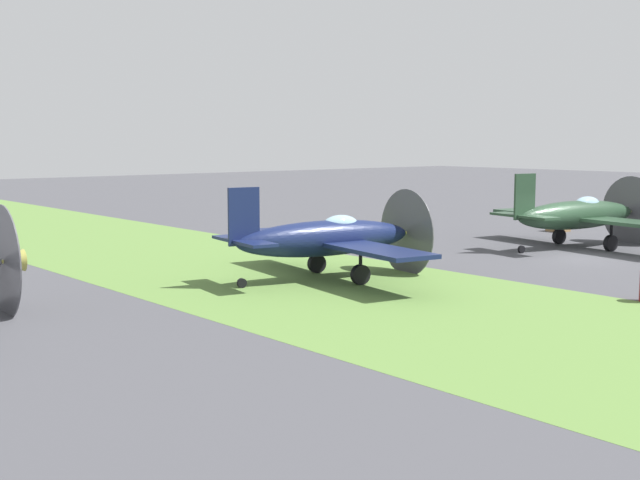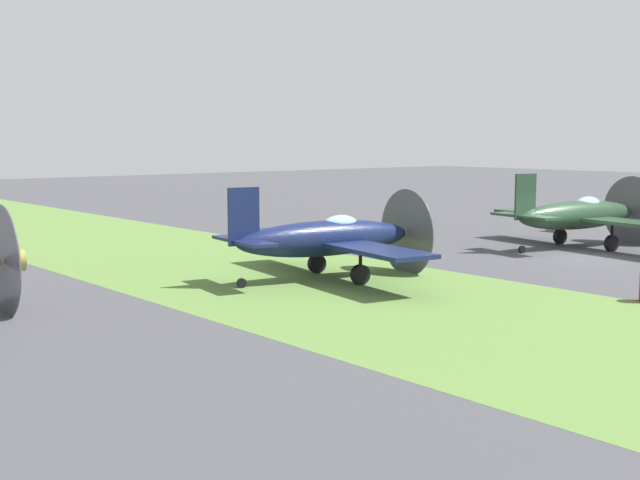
{
  "view_description": "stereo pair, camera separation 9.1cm",
  "coord_description": "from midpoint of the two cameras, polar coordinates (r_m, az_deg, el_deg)",
  "views": [
    {
      "loc": [
        19.14,
        -29.31,
        4.72
      ],
      "look_at": [
        -2.6,
        -11.29,
        1.31
      ],
      "focal_mm": 47.39,
      "sensor_mm": 36.0,
      "label": 1
    },
    {
      "loc": [
        19.2,
        -29.24,
        4.72
      ],
      "look_at": [
        -2.6,
        -11.29,
        1.31
      ],
      "focal_mm": 47.39,
      "sensor_mm": 36.0,
      "label": 2
    }
  ],
  "objects": [
    {
      "name": "airplane_wingman",
      "position": [
        28.24,
        0.73,
        0.12
      ],
      "size": [
        9.43,
        7.5,
        3.34
      ],
      "rotation": [
        0.0,
        0.0,
        -0.16
      ],
      "color": "#141E47",
      "rests_on": "ground"
    },
    {
      "name": "supply_crate",
      "position": [
        44.69,
        15.91,
        0.97
      ],
      "size": [
        0.92,
        0.92,
        0.64
      ],
      "primitive_type": "cube",
      "rotation": [
        0.0,
        0.0,
        1.55
      ],
      "color": "olive",
      "rests_on": "ground"
    },
    {
      "name": "ground_plane",
      "position": [
        35.31,
        17.15,
        -1.11
      ],
      "size": [
        160.0,
        160.0,
        0.0
      ],
      "primitive_type": "plane",
      "color": "#424247"
    },
    {
      "name": "grass_verge",
      "position": [
        26.08,
        2.14,
        -3.54
      ],
      "size": [
        120.0,
        11.0,
        0.01
      ],
      "primitive_type": "cube",
      "color": "#567A38",
      "rests_on": "ground"
    },
    {
      "name": "airplane_lead",
      "position": [
        38.08,
        17.23,
        1.63
      ],
      "size": [
        9.7,
        7.72,
        3.43
      ],
      "rotation": [
        0.0,
        0.0,
        -0.16
      ],
      "color": "#233D28",
      "rests_on": "ground"
    }
  ]
}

